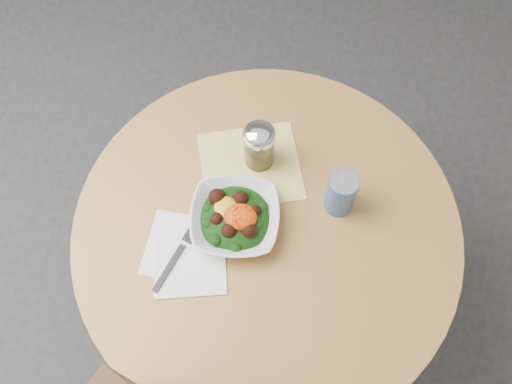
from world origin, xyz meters
TOP-DOWN VIEW (x-y plane):
  - ground at (0.00, 0.00)m, footprint 6.00×6.00m
  - table at (0.00, 0.00)m, footprint 0.90×0.90m
  - cloth_napkin at (-0.07, 0.15)m, footprint 0.30×0.28m
  - paper_napkins at (-0.17, -0.10)m, footprint 0.21×0.21m
  - salad_bowl at (-0.07, 0.00)m, footprint 0.23×0.23m
  - fork at (-0.18, -0.09)m, footprint 0.08×0.19m
  - spice_shaker at (-0.05, 0.17)m, footprint 0.08×0.08m
  - beverage_can at (0.15, 0.09)m, footprint 0.07×0.07m

SIDE VIEW (x-z plane):
  - ground at x=0.00m, z-range 0.00..0.00m
  - table at x=0.00m, z-range 0.18..0.93m
  - cloth_napkin at x=-0.07m, z-range 0.75..0.75m
  - paper_napkins at x=-0.17m, z-range 0.75..0.75m
  - fork at x=-0.18m, z-range 0.75..0.76m
  - salad_bowl at x=-0.07m, z-range 0.74..0.82m
  - beverage_can at x=0.15m, z-range 0.75..0.88m
  - spice_shaker at x=-0.05m, z-range 0.75..0.89m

